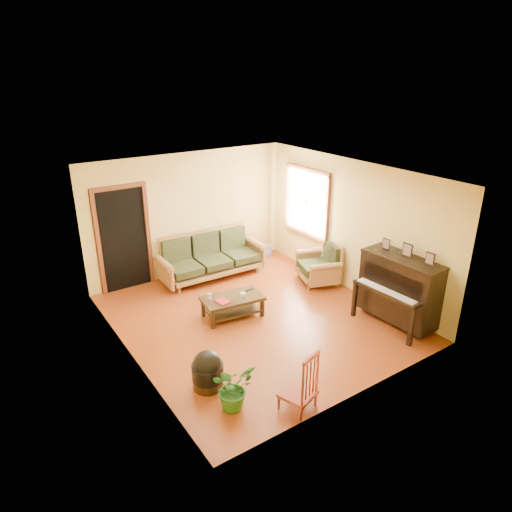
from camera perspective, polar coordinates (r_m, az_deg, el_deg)
floor at (r=8.28m, az=-0.08°, el=-7.71°), size 5.00×5.00×0.00m
doorway at (r=9.34m, az=-16.18°, el=1.92°), size 1.08×0.16×2.05m
window at (r=9.90m, az=6.38°, el=6.73°), size 0.12×1.36×1.46m
sofa at (r=9.69m, az=-5.52°, el=-0.01°), size 2.25×0.98×0.95m
coffee_table at (r=8.25m, az=-2.94°, el=-6.34°), size 1.14×0.72×0.39m
armchair at (r=9.49m, az=7.76°, el=-0.82°), size 1.09×1.12×0.89m
piano at (r=8.26m, az=17.59°, el=-4.09°), size 0.89×1.44×1.23m
footstool at (r=6.60m, az=-6.05°, el=-14.47°), size 0.48×0.48×0.43m
red_chair at (r=6.12m, az=5.30°, el=-15.15°), size 0.53×0.55×0.88m
leaning_frame at (r=10.78m, az=-0.02°, el=1.52°), size 0.47×0.15×0.62m
ceramic_crock at (r=10.90m, az=1.45°, el=0.75°), size 0.25×0.25×0.26m
potted_plant at (r=6.19m, az=-2.93°, el=-16.12°), size 0.65×0.60×0.61m
book at (r=7.94m, az=-4.73°, el=-5.91°), size 0.22×0.27×0.02m
candle at (r=8.08m, az=-5.82°, el=-5.05°), size 0.08×0.08×0.12m
glass_jar at (r=8.16m, az=-1.63°, el=-4.84°), size 0.10×0.10×0.06m
remote at (r=8.39m, az=-0.82°, el=-4.22°), size 0.16×0.06×0.02m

